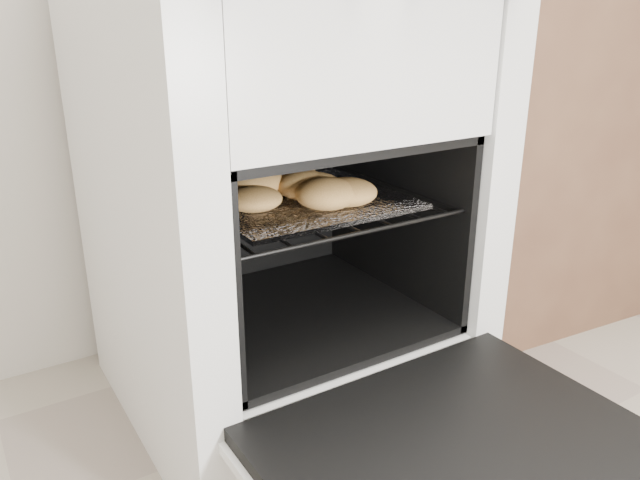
{
  "coord_description": "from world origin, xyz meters",
  "views": [
    {
      "loc": [
        -0.67,
        0.03,
        0.85
      ],
      "look_at": [
        -0.09,
        0.97,
        0.44
      ],
      "focal_mm": 35.0,
      "sensor_mm": 36.0,
      "label": 1
    }
  ],
  "objects": [
    {
      "name": "oven_rack",
      "position": [
        -0.09,
        1.06,
        0.5
      ],
      "size": [
        0.48,
        0.46,
        0.01
      ],
      "color": "black",
      "rests_on": "stove"
    },
    {
      "name": "foil_sheet",
      "position": [
        -0.09,
        1.04,
        0.5
      ],
      "size": [
        0.38,
        0.33,
        0.01
      ],
      "primitive_type": "cube",
      "color": "white",
      "rests_on": "oven_rack"
    },
    {
      "name": "counter",
      "position": [
        0.78,
        1.25,
        0.44
      ],
      "size": [
        0.92,
        0.66,
        0.88
      ],
      "primitive_type": "cube",
      "rotation": [
        0.0,
        0.0,
        -0.09
      ],
      "color": "brown",
      "rests_on": "ground"
    },
    {
      "name": "oven_door",
      "position": [
        -0.09,
        0.57,
        0.22
      ],
      "size": [
        0.6,
        0.46,
        0.04
      ],
      "color": "black",
      "rests_on": "stove"
    },
    {
      "name": "baked_rolls",
      "position": [
        -0.1,
        1.03,
        0.53
      ],
      "size": [
        0.31,
        0.3,
        0.06
      ],
      "color": "#E0AB59",
      "rests_on": "foil_sheet"
    },
    {
      "name": "stove",
      "position": [
        -0.09,
        1.13,
        0.5
      ],
      "size": [
        0.66,
        0.74,
        1.02
      ],
      "color": "white",
      "rests_on": "ground"
    }
  ]
}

